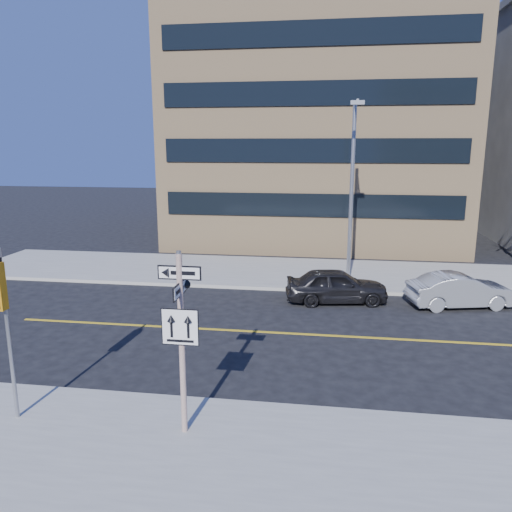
% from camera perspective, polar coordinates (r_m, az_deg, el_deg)
% --- Properties ---
extents(ground, '(120.00, 120.00, 0.00)m').
position_cam_1_polar(ground, '(13.94, -5.15, -14.38)').
color(ground, black).
rests_on(ground, ground).
extents(sign_pole, '(0.92, 0.92, 4.06)m').
position_cam_1_polar(sign_pole, '(10.73, -8.54, -8.73)').
color(sign_pole, silver).
rests_on(sign_pole, near_sidewalk).
extents(traffic_signal, '(0.32, 0.45, 4.00)m').
position_cam_1_polar(traffic_signal, '(12.17, -27.26, -4.51)').
color(traffic_signal, gray).
rests_on(traffic_signal, near_sidewalk).
extents(parked_car_a, '(2.27, 4.31, 1.40)m').
position_cam_1_polar(parked_car_a, '(20.62, 9.18, -3.35)').
color(parked_car_a, black).
rests_on(parked_car_a, ground).
extents(parked_car_b, '(2.32, 4.30, 1.34)m').
position_cam_1_polar(parked_car_b, '(21.37, 22.33, -3.67)').
color(parked_car_b, gray).
rests_on(parked_car_b, ground).
extents(streetlight_a, '(0.55, 2.25, 8.00)m').
position_cam_1_polar(streetlight_a, '(22.90, 10.94, 8.48)').
color(streetlight_a, gray).
rests_on(streetlight_a, far_sidewalk).
extents(building_brick, '(18.00, 18.00, 18.00)m').
position_cam_1_polar(building_brick, '(37.17, 7.06, 16.66)').
color(building_brick, tan).
rests_on(building_brick, ground).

